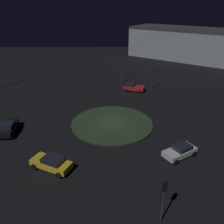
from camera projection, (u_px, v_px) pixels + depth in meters
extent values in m
plane|color=black|center=(112.00, 124.00, 33.44)|extent=(120.46, 120.46, 0.00)
cylinder|color=#263823|center=(112.00, 123.00, 33.40)|extent=(11.55, 11.55, 0.17)
cube|color=black|center=(8.00, 128.00, 30.91)|extent=(2.22, 4.38, 0.66)
cube|color=black|center=(7.00, 125.00, 30.43)|extent=(1.78, 2.08, 0.50)
cylinder|color=black|center=(5.00, 125.00, 32.33)|extent=(0.29, 0.73, 0.71)
cylinder|color=black|center=(19.00, 125.00, 32.50)|extent=(0.29, 0.73, 0.71)
cylinder|color=black|center=(12.00, 136.00, 29.77)|extent=(0.29, 0.73, 0.71)
cube|color=silver|center=(180.00, 152.00, 26.18)|extent=(4.23, 3.53, 0.62)
cube|color=black|center=(182.00, 147.00, 26.08)|extent=(2.41, 2.30, 0.47)
cylinder|color=black|center=(176.00, 162.00, 24.97)|extent=(0.68, 0.53, 0.66)
cylinder|color=black|center=(165.00, 154.00, 26.31)|extent=(0.68, 0.53, 0.66)
cylinder|color=black|center=(194.00, 154.00, 26.31)|extent=(0.68, 0.53, 0.66)
cylinder|color=black|center=(182.00, 147.00, 27.64)|extent=(0.68, 0.53, 0.66)
cube|color=red|center=(134.00, 88.00, 45.11)|extent=(4.25, 2.95, 0.70)
cube|color=black|center=(130.00, 84.00, 45.10)|extent=(2.33, 2.15, 0.52)
cylinder|color=black|center=(142.00, 89.00, 45.70)|extent=(0.70, 0.41, 0.66)
cylinder|color=black|center=(140.00, 92.00, 44.09)|extent=(0.70, 0.41, 0.66)
cylinder|color=black|center=(128.00, 87.00, 46.44)|extent=(0.70, 0.41, 0.66)
cylinder|color=black|center=(126.00, 90.00, 44.83)|extent=(0.70, 0.41, 0.66)
cube|color=gold|center=(51.00, 164.00, 24.26)|extent=(4.63, 3.38, 0.65)
cube|color=black|center=(53.00, 160.00, 23.91)|extent=(2.54, 2.26, 0.48)
cylinder|color=black|center=(34.00, 167.00, 24.28)|extent=(0.71, 0.49, 0.68)
cylinder|color=black|center=(45.00, 158.00, 25.69)|extent=(0.71, 0.49, 0.68)
cylinder|color=black|center=(59.00, 175.00, 23.11)|extent=(0.71, 0.49, 0.68)
cylinder|color=black|center=(69.00, 165.00, 24.52)|extent=(0.71, 0.49, 0.68)
cylinder|color=#2D2D2D|center=(162.00, 207.00, 18.03)|extent=(0.12, 0.12, 3.20)
cube|color=black|center=(165.00, 186.00, 17.14)|extent=(0.34, 0.28, 0.90)
sphere|color=#3F0C0C|center=(164.00, 182.00, 17.15)|extent=(0.20, 0.20, 0.20)
sphere|color=#4C380F|center=(164.00, 185.00, 17.27)|extent=(0.20, 0.20, 0.20)
sphere|color=#1EE53F|center=(164.00, 188.00, 17.39)|extent=(0.20, 0.20, 0.20)
cylinder|color=#2D2D2D|center=(152.00, 81.00, 45.78)|extent=(0.12, 0.12, 3.31)
cube|color=black|center=(153.00, 70.00, 44.88)|extent=(0.37, 0.34, 0.90)
sphere|color=#3F0C0C|center=(152.00, 69.00, 44.64)|extent=(0.20, 0.20, 0.20)
sphere|color=yellow|center=(152.00, 71.00, 44.76)|extent=(0.20, 0.20, 0.20)
sphere|color=#0F3819|center=(152.00, 72.00, 44.88)|extent=(0.20, 0.20, 0.20)
cylinder|color=#2D2D2D|center=(121.00, 77.00, 48.86)|extent=(0.12, 0.12, 2.80)
cube|color=black|center=(121.00, 69.00, 48.06)|extent=(0.32, 0.25, 0.90)
sphere|color=#3F0C0C|center=(121.00, 67.00, 47.82)|extent=(0.20, 0.20, 0.20)
sphere|color=#4C380F|center=(121.00, 69.00, 47.93)|extent=(0.20, 0.20, 0.20)
sphere|color=#1EE53F|center=(121.00, 70.00, 48.05)|extent=(0.20, 0.20, 0.20)
cube|color=#8C939E|center=(188.00, 45.00, 68.98)|extent=(34.20, 29.17, 8.02)
cube|color=#333338|center=(190.00, 29.00, 67.09)|extent=(34.20, 29.17, 0.70)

